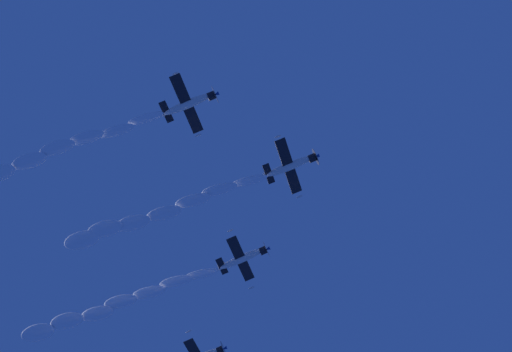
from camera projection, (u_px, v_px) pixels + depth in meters
The scene contains 6 objects.
airplane_lead at pixel (292, 165), 84.51m from camera, with size 7.95×7.85×3.86m.
airplane_left_wingman at pixel (244, 258), 89.27m from camera, with size 7.96×7.71×4.34m.
airplane_right_wingman at pixel (190, 103), 82.00m from camera, with size 7.95×7.76×4.23m.
smoke_trail_lead at pixel (140, 219), 83.15m from camera, with size 23.99×21.57×6.46m.
smoke_trail_left_wingman at pixel (99, 310), 87.92m from camera, with size 24.53×21.78×6.91m.
smoke_trail_right_wingman at pixel (32, 159), 80.64m from camera, with size 24.55×21.97×6.95m.
Camera 1 is at (-13.28, -25.95, 1.41)m, focal length 41.54 mm.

